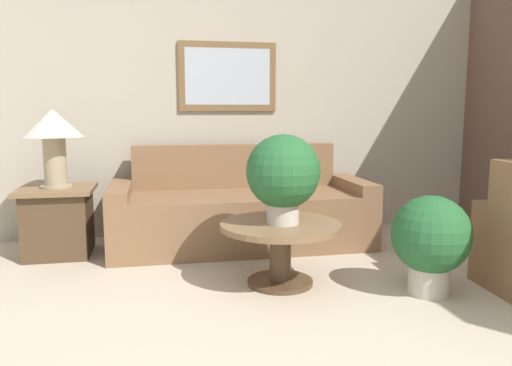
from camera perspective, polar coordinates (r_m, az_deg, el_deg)
The scene contains 7 objects.
wall_back at distance 4.89m, azimuth -4.43°, elevation 9.57°, with size 7.27×0.09×2.60m.
couch_main at distance 4.46m, azimuth -1.76°, elevation -3.36°, with size 2.25×0.89×0.88m.
coffee_table at distance 3.45m, azimuth 2.81°, elevation -6.50°, with size 0.83×0.83×0.43m.
side_table at distance 4.45m, azimuth -21.63°, elevation -4.01°, with size 0.59×0.59×0.57m.
table_lamp at distance 4.36m, azimuth -22.15°, elevation 5.42°, with size 0.47×0.47×0.64m.
potted_plant_on_table at distance 3.34m, azimuth 3.12°, elevation 1.04°, with size 0.50×0.50×0.61m.
potted_plant_floor at distance 3.44m, azimuth 19.34°, elevation -6.06°, with size 0.51×0.51×0.66m.
Camera 1 is at (-0.57, -1.46, 1.20)m, focal length 35.00 mm.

